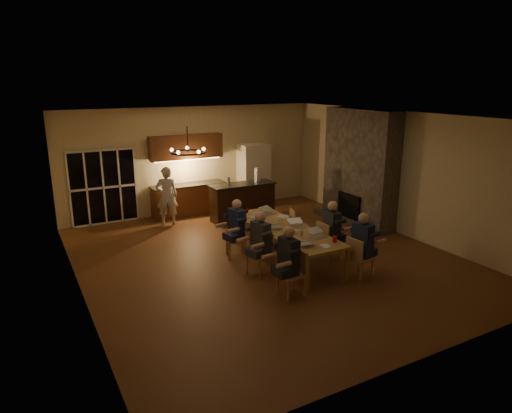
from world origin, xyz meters
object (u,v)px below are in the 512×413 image
at_px(laptop_d, 297,222).
at_px(mug_back, 253,219).
at_px(can_silver, 302,234).
at_px(person_right_mid, 332,231).
at_px(chair_right_near, 360,258).
at_px(person_left_mid, 261,244).
at_px(chair_right_far, 300,227).
at_px(plate_near, 314,232).
at_px(bar_bottle, 229,182).
at_px(redcup_near, 335,239).
at_px(mug_front, 296,232).
at_px(redcup_mid, 258,224).
at_px(person_right_near, 362,245).
at_px(chair_left_mid, 259,255).
at_px(person_left_far, 237,229).
at_px(laptop_b, 319,232).
at_px(mug_mid, 278,219).
at_px(plate_far, 283,216).
at_px(chair_left_near, 291,274).
at_px(plate_left, 295,241).
at_px(chandelier, 188,152).
at_px(chair_right_mid, 329,241).
at_px(person_left_near, 289,262).
at_px(laptop_a, 304,239).
at_px(laptop_e, 254,212).
at_px(can_right, 290,219).
at_px(bar_island, 242,202).
at_px(standing_person, 167,196).
at_px(chair_left_far, 236,239).
at_px(bar_blender, 257,175).
at_px(refrigerator, 254,175).
at_px(laptop_f, 269,210).

height_order(laptop_d, mug_back, laptop_d).
bearing_deg(can_silver, person_right_mid, 7.74).
relative_size(person_right_mid, can_silver, 11.50).
relative_size(chair_right_near, person_left_mid, 0.64).
distance_m(chair_right_far, person_left_mid, 2.12).
relative_size(plate_near, bar_bottle, 1.01).
bearing_deg(redcup_near, mug_front, 118.39).
bearing_deg(bar_bottle, redcup_mid, -101.65).
xyz_separation_m(person_right_near, person_left_mid, (-1.78, 1.08, 0.00)).
relative_size(chair_left_mid, chair_right_far, 1.00).
relative_size(person_left_far, laptop_b, 4.31).
xyz_separation_m(chair_right_far, bar_bottle, (-0.78, 2.46, 0.76)).
height_order(mug_mid, plate_far, mug_mid).
distance_m(chair_left_near, plate_left, 1.02).
relative_size(chandelier, laptop_d, 1.90).
bearing_deg(chair_right_mid, mug_front, 89.20).
relative_size(person_left_near, laptop_a, 4.31).
xyz_separation_m(person_left_mid, laptop_b, (1.19, -0.39, 0.17)).
relative_size(chair_right_far, laptop_e, 2.78).
height_order(chair_left_mid, chandelier, chandelier).
distance_m(chair_left_near, person_right_near, 1.77).
bearing_deg(laptop_b, can_right, 77.51).
distance_m(chair_left_mid, plate_left, 0.80).
distance_m(mug_mid, plate_far, 0.37).
height_order(chair_left_near, mug_back, chair_left_near).
relative_size(laptop_d, can_silver, 2.67).
distance_m(bar_island, mug_mid, 2.71).
height_order(mug_front, plate_left, mug_front).
bearing_deg(mug_mid, standing_person, 116.86).
bearing_deg(laptop_b, laptop_d, 84.72).
bearing_deg(can_right, bar_bottle, 96.22).
relative_size(redcup_near, bar_bottle, 0.50).
height_order(can_right, plate_near, can_right).
distance_m(chair_left_far, laptop_e, 0.94).
bearing_deg(redcup_mid, redcup_near, -61.94).
bearing_deg(chair_left_far, mug_back, 119.22).
height_order(chair_right_mid, bar_blender, bar_blender).
height_order(mug_front, bar_bottle, bar_bottle).
bearing_deg(can_silver, laptop_a, -118.65).
bearing_deg(standing_person, laptop_e, 130.71).
height_order(laptop_b, bar_blender, bar_blender).
bearing_deg(refrigerator, laptop_e, -118.08).
bearing_deg(chair_left_mid, laptop_e, 136.00).
height_order(mug_front, plate_near, mug_front).
height_order(chair_left_mid, person_right_near, person_right_near).
relative_size(laptop_d, laptop_f, 1.00).
distance_m(person_left_mid, mug_back, 1.34).
xyz_separation_m(person_left_far, redcup_near, (1.29, -1.90, 0.12)).
xyz_separation_m(chandelier, plate_near, (2.91, 0.24, -1.99)).
relative_size(chair_right_far, plate_left, 3.56).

